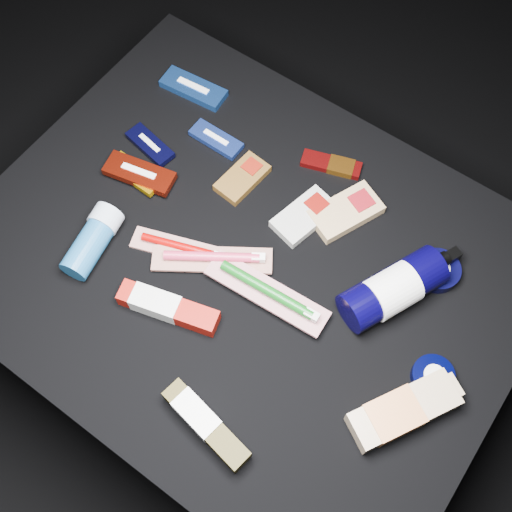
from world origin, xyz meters
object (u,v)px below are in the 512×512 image
Objects in this scene: lotion_bottle at (393,289)px; bodywash_bottle at (402,412)px; deodorant_stick at (93,240)px; toothpaste_carton_red at (164,306)px.

lotion_bottle is 1.25× the size of bodywash_bottle.
toothpaste_carton_red is at bearing -17.85° from deodorant_stick.
toothpaste_carton_red is at bearing -117.33° from lotion_bottle.
lotion_bottle is 0.39m from toothpaste_carton_red.
bodywash_bottle is 0.43m from toothpaste_carton_red.
lotion_bottle is at bearing 23.47° from toothpaste_carton_red.
toothpaste_carton_red is (-0.30, -0.24, -0.02)m from lotion_bottle.
bodywash_bottle is 0.60m from deodorant_stick.
lotion_bottle is 0.20m from bodywash_bottle.
bodywash_bottle is at bearing -31.14° from lotion_bottle.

